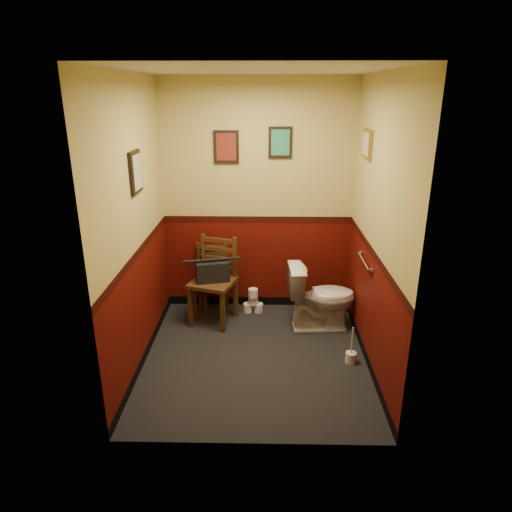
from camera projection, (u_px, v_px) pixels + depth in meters
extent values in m
cube|color=black|center=(255.00, 357.00, 4.61)|extent=(2.20, 2.40, 0.00)
cube|color=silver|center=(255.00, 70.00, 3.69)|extent=(2.20, 2.40, 0.00)
cube|color=#4A0B06|center=(258.00, 200.00, 5.28)|extent=(2.20, 0.00, 2.70)
cube|color=#4A0B06|center=(252.00, 281.00, 3.02)|extent=(2.20, 0.00, 2.70)
cube|color=#4A0B06|center=(136.00, 229.00, 4.17)|extent=(0.00, 2.40, 2.70)
cube|color=#4A0B06|center=(377.00, 230.00, 4.13)|extent=(0.00, 2.40, 2.70)
cylinder|color=silver|center=(364.00, 261.00, 4.50)|extent=(0.03, 0.50, 0.03)
cylinder|color=silver|center=(371.00, 271.00, 4.27)|extent=(0.02, 0.06, 0.06)
cylinder|color=silver|center=(361.00, 253.00, 4.74)|extent=(0.02, 0.06, 0.06)
cube|color=black|center=(226.00, 147.00, 5.06)|extent=(0.28, 0.03, 0.36)
cube|color=maroon|center=(226.00, 147.00, 5.05)|extent=(0.22, 0.01, 0.30)
cube|color=black|center=(280.00, 142.00, 5.03)|extent=(0.26, 0.03, 0.34)
cube|color=#298667|center=(280.00, 143.00, 5.02)|extent=(0.20, 0.01, 0.28)
cube|color=black|center=(135.00, 172.00, 4.10)|extent=(0.03, 0.30, 0.38)
cube|color=#A9A885|center=(137.00, 172.00, 4.10)|extent=(0.01, 0.24, 0.31)
cube|color=olive|center=(367.00, 144.00, 4.46)|extent=(0.03, 0.34, 0.28)
cube|color=#A9A885|center=(365.00, 144.00, 4.46)|extent=(0.01, 0.28, 0.22)
imported|color=white|center=(321.00, 297.00, 5.08)|extent=(0.78, 0.47, 0.74)
cylinder|color=silver|center=(351.00, 357.00, 4.51)|extent=(0.11, 0.11, 0.11)
cylinder|color=silver|center=(352.00, 342.00, 4.45)|extent=(0.01, 0.01, 0.31)
cube|color=#492D15|center=(211.00, 281.00, 5.40)|extent=(0.40, 0.40, 0.04)
cube|color=#492D15|center=(195.00, 303.00, 5.33)|extent=(0.04, 0.04, 0.42)
cube|color=#492D15|center=(200.00, 291.00, 5.64)|extent=(0.04, 0.04, 0.42)
cube|color=#492D15|center=(223.00, 303.00, 5.31)|extent=(0.04, 0.04, 0.42)
cube|color=#492D15|center=(227.00, 291.00, 5.62)|extent=(0.04, 0.04, 0.42)
cube|color=#492D15|center=(199.00, 259.00, 5.50)|extent=(0.04, 0.03, 0.42)
cube|color=#492D15|center=(226.00, 260.00, 5.48)|extent=(0.04, 0.03, 0.42)
cube|color=#492D15|center=(213.00, 268.00, 5.53)|extent=(0.31, 0.04, 0.04)
cube|color=#492D15|center=(213.00, 261.00, 5.50)|extent=(0.31, 0.04, 0.04)
cube|color=#492D15|center=(212.00, 254.00, 5.47)|extent=(0.31, 0.04, 0.04)
cube|color=#492D15|center=(212.00, 247.00, 5.44)|extent=(0.31, 0.04, 0.04)
cube|color=#492D15|center=(213.00, 282.00, 5.17)|extent=(0.58, 0.58, 0.04)
cube|color=#492D15|center=(190.00, 307.00, 5.14)|extent=(0.06, 0.06, 0.49)
cube|color=#492D15|center=(205.00, 293.00, 5.49)|extent=(0.06, 0.06, 0.49)
cube|color=#492D15|center=(223.00, 312.00, 5.02)|extent=(0.06, 0.06, 0.49)
cube|color=#492D15|center=(236.00, 297.00, 5.37)|extent=(0.06, 0.06, 0.49)
cube|color=#492D15|center=(204.00, 254.00, 5.32)|extent=(0.05, 0.05, 0.49)
cube|color=#492D15|center=(235.00, 258.00, 5.20)|extent=(0.05, 0.05, 0.49)
cube|color=#492D15|center=(220.00, 267.00, 5.31)|extent=(0.36, 0.14, 0.05)
cube|color=#492D15|center=(219.00, 258.00, 5.27)|extent=(0.36, 0.14, 0.05)
cube|color=#492D15|center=(219.00, 249.00, 5.23)|extent=(0.36, 0.14, 0.05)
cube|color=#492D15|center=(219.00, 240.00, 5.20)|extent=(0.36, 0.14, 0.05)
cube|color=black|center=(212.00, 271.00, 5.12)|extent=(0.40, 0.26, 0.23)
cylinder|color=black|center=(212.00, 260.00, 5.07)|extent=(0.32, 0.11, 0.03)
cylinder|color=silver|center=(248.00, 308.00, 5.55)|extent=(0.12, 0.12, 0.10)
cylinder|color=silver|center=(258.00, 308.00, 5.55)|extent=(0.12, 0.12, 0.10)
cylinder|color=silver|center=(253.00, 300.00, 5.50)|extent=(0.12, 0.12, 0.10)
cylinder|color=silver|center=(253.00, 293.00, 5.45)|extent=(0.12, 0.12, 0.10)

